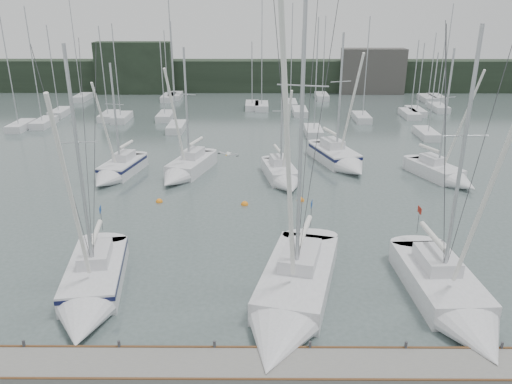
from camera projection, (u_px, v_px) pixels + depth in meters
ground at (262, 301)px, 24.80m from camera, size 160.00×160.00×0.00m
dock at (262, 367)px, 20.06m from camera, size 24.00×2.00×0.40m
far_treeline at (260, 76)px, 81.79m from camera, size 90.00×4.00×5.00m
far_building_left at (135, 68)px, 79.49m from camera, size 12.00×3.00×8.00m
far_building_right at (373, 71)px, 79.47m from camera, size 10.00×3.00×7.00m
mast_forest at (253, 110)px, 66.12m from camera, size 56.08×27.50×14.80m
sailboat_near_left at (91, 291)px, 24.62m from camera, size 4.06×9.51×13.19m
sailboat_near_center at (289, 304)px, 23.57m from camera, size 5.87×11.70×17.88m
sailboat_near_right at (455, 304)px, 23.56m from camera, size 3.53×10.02×14.16m
sailboat_mid_a at (116, 172)px, 41.88m from camera, size 3.78×7.34×10.13m
sailboat_mid_b at (184, 170)px, 42.19m from camera, size 4.65×8.23×11.32m
sailboat_mid_c at (283, 177)px, 40.75m from camera, size 3.44×7.08×9.60m
sailboat_mid_d at (341, 160)px, 44.78m from camera, size 5.08×8.56×12.42m
sailboat_mid_e at (446, 175)px, 41.09m from camera, size 4.81×7.30×11.30m
buoy_a at (245, 205)px, 36.54m from camera, size 0.54×0.54×0.54m
buoy_b at (300, 201)px, 37.29m from camera, size 0.56×0.56×0.56m
buoy_c at (159, 202)px, 37.04m from camera, size 0.51×0.51×0.51m
seagull at (228, 154)px, 21.91m from camera, size 0.89×0.50×0.18m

